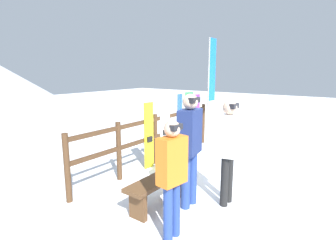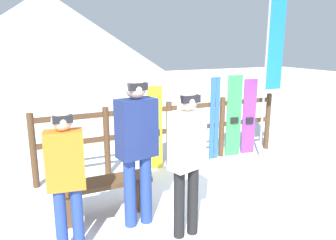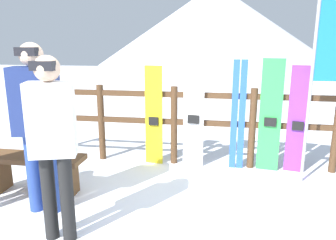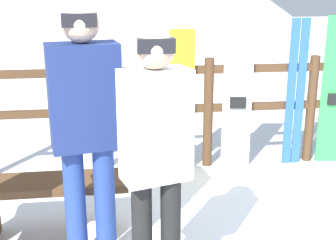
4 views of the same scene
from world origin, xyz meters
name	(u,v)px [view 1 (image 1 of 4)]	position (x,y,z in m)	size (l,w,h in m)	color
ground_plane	(219,180)	(0.00, 0.00, 0.00)	(40.00, 40.00, 0.00)	white
fence	(155,135)	(0.00, 1.61, 0.68)	(4.61, 0.10, 1.16)	#4C331E
bench	(157,186)	(-1.51, 0.34, 0.35)	(1.20, 0.36, 0.48)	brown
person_navy	(190,142)	(-1.18, -0.04, 1.05)	(0.49, 0.33, 1.79)	navy
person_orange	(172,171)	(-2.02, -0.31, 0.91)	(0.40, 0.26, 1.55)	navy
person_white	(228,144)	(-0.77, -0.49, 1.00)	(0.43, 0.32, 1.69)	black
snowboard_yellow	(149,136)	(-0.29, 1.55, 0.73)	(0.26, 0.07, 1.46)	yellow
snowboard_white	(165,129)	(0.29, 1.55, 0.78)	(0.30, 0.09, 1.58)	white
ski_pair_blue	(180,125)	(0.92, 1.55, 0.78)	(0.19, 0.02, 1.56)	blue
snowboard_green	(189,122)	(1.36, 1.55, 0.79)	(0.30, 0.09, 1.58)	green
snowboard_purple	(196,121)	(1.72, 1.55, 0.74)	(0.27, 0.09, 1.49)	purple
rental_flag	(211,80)	(1.88, 1.21, 1.88)	(0.40, 0.04, 2.97)	#99999E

